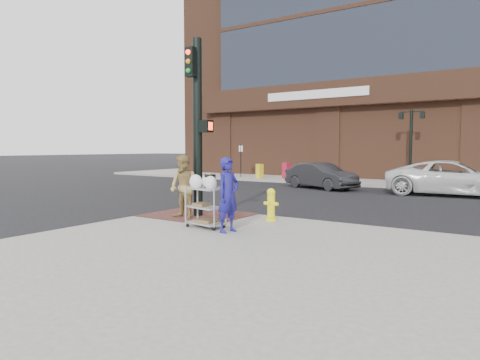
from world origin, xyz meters
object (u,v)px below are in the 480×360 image
Objects in this scene: traffic_signal_pole at (198,122)px; utility_cart at (206,203)px; pedestrian_tan at (184,187)px; fire_hydrant at (271,204)px; woman_blue at (228,195)px; minivan_white at (453,178)px; lamp_post at (411,138)px; sedan_dark at (321,176)px.

traffic_signal_pole is 2.77m from utility_cart.
pedestrian_tan is at bearing -95.67° from traffic_signal_pole.
pedestrian_tan is at bearing -155.71° from fire_hydrant.
minivan_white is (3.05, 12.77, -0.25)m from woman_blue.
minivan_white is 13.19m from utility_cart.
lamp_post is 0.72× the size of minivan_white.
minivan_white is at bearing 74.72° from fire_hydrant.
utility_cart is at bearing -44.88° from traffic_signal_pole.
pedestrian_tan is 2.46m from fire_hydrant.
sedan_dark is 4.61× the size of fire_hydrant.
minivan_white reaches higher than sedan_dark.
traffic_signal_pole is 1.24× the size of sedan_dark.
sedan_dark is (-3.04, 12.49, -0.35)m from woman_blue.
lamp_post is 3.05× the size of utility_cart.
fire_hydrant is (-2.98, -10.90, -0.17)m from minivan_white.
lamp_post is 2.30× the size of woman_blue.
lamp_post reaches higher than sedan_dark.
minivan_white is 4.23× the size of utility_cart.
lamp_post is at bearing 88.40° from pedestrian_tan.
lamp_post reaches higher than woman_blue.
lamp_post is 5.75m from sedan_dark.
utility_cart is (-0.79, 0.15, -0.27)m from woman_blue.
woman_blue reaches higher than sedan_dark.
traffic_signal_pole is 2.85× the size of pedestrian_tan.
minivan_white is at bearing 73.98° from pedestrian_tan.
utility_cart reaches higher than sedan_dark.
traffic_signal_pole is at bearing 63.93° from woman_blue.
sedan_dark is at bearing 106.36° from fire_hydrant.
fire_hydrant is (0.07, 1.87, -0.42)m from woman_blue.
pedestrian_tan reaches higher than minivan_white.
pedestrian_tan reaches higher than woman_blue.
utility_cart is (1.34, -0.72, -0.28)m from pedestrian_tan.
utility_cart is (-1.19, -16.51, -1.87)m from lamp_post.
lamp_post is 0.99× the size of sedan_dark.
pedestrian_tan is 2.00× the size of fire_hydrant.
lamp_post reaches higher than minivan_white.
lamp_post is 5.06m from minivan_white.
sedan_dark is (-0.91, 11.61, -0.36)m from pedestrian_tan.
utility_cart is 1.50× the size of fire_hydrant.
utility_cart is at bearing -94.12° from lamp_post.
traffic_signal_pole is 1.89m from pedestrian_tan.
woman_blue is 1.32× the size of utility_cart.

